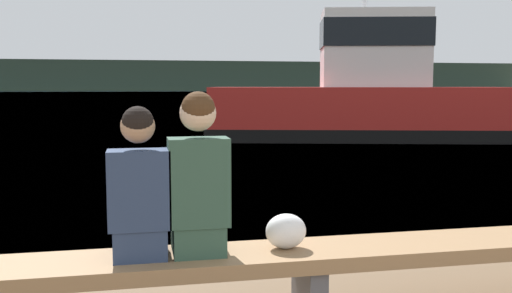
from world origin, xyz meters
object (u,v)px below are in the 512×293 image
at_px(person_left, 139,192).
at_px(person_right, 198,180).
at_px(tugboat_red, 362,99).
at_px(bench_main, 309,261).
at_px(shopping_bag, 286,231).

height_order(person_left, person_right, person_right).
height_order(person_left, tugboat_red, tugboat_red).
relative_size(bench_main, person_left, 6.30).
relative_size(person_left, tugboat_red, 0.10).
distance_m(person_left, person_right, 0.37).
distance_m(bench_main, person_left, 1.20).
bearing_deg(bench_main, person_left, 179.89).
distance_m(bench_main, tugboat_red, 13.24).
height_order(person_left, shopping_bag, person_left).
xyz_separation_m(bench_main, tugboat_red, (5.31, 12.11, 0.76)).
relative_size(bench_main, shopping_bag, 22.04).
xyz_separation_m(person_left, person_right, (0.36, -0.00, 0.06)).
xyz_separation_m(bench_main, shopping_bag, (-0.15, 0.02, 0.20)).
bearing_deg(shopping_bag, person_left, -178.68).
relative_size(person_left, shopping_bag, 3.50).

